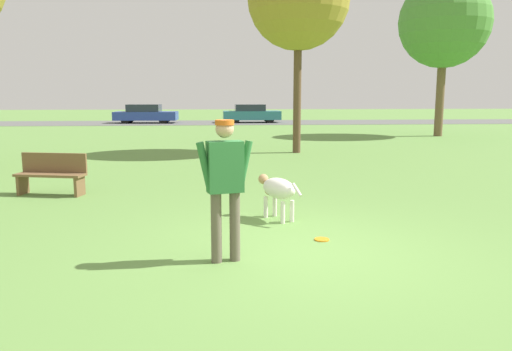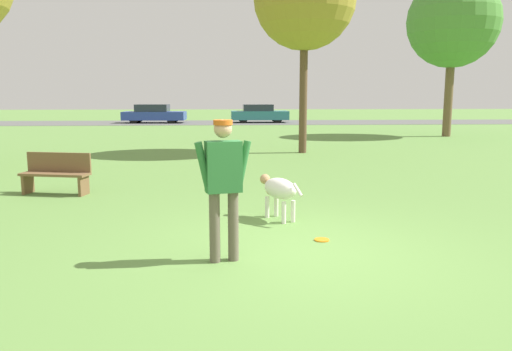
# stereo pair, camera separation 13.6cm
# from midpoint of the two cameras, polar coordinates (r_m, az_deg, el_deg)

# --- Properties ---
(ground_plane) EXTENTS (120.00, 120.00, 0.00)m
(ground_plane) POSITION_cam_midpoint_polar(r_m,az_deg,el_deg) (6.56, 5.56, -8.80)
(ground_plane) COLOR #608C42
(far_road_strip) EXTENTS (120.00, 6.00, 0.01)m
(far_road_strip) POSITION_cam_midpoint_polar(r_m,az_deg,el_deg) (35.71, -1.64, 6.07)
(far_road_strip) COLOR #5B5B59
(far_road_strip) RESTS_ON ground_plane
(person) EXTENTS (0.69, 0.31, 1.73)m
(person) POSITION_cam_midpoint_polar(r_m,az_deg,el_deg) (5.98, -3.09, -0.32)
(person) COLOR #665B4C
(person) RESTS_ON ground_plane
(dog) EXTENTS (0.67, 1.00, 0.70)m
(dog) POSITION_cam_midpoint_polar(r_m,az_deg,el_deg) (8.11, 3.11, -1.61)
(dog) COLOR silver
(dog) RESTS_ON ground_plane
(frisbee) EXTENTS (0.21, 0.21, 0.02)m
(frisbee) POSITION_cam_midpoint_polar(r_m,az_deg,el_deg) (7.12, 8.07, -7.29)
(frisbee) COLOR orange
(frisbee) RESTS_ON ground_plane
(tree_far_right) EXTENTS (4.24, 4.24, 7.46)m
(tree_far_right) POSITION_cam_midpoint_polar(r_m,az_deg,el_deg) (26.01, 21.74, 15.95)
(tree_far_right) COLOR brown
(tree_far_right) RESTS_ON ground_plane
(parked_car_blue) EXTENTS (4.37, 2.01, 1.30)m
(parked_car_blue) POSITION_cam_midpoint_polar(r_m,az_deg,el_deg) (35.89, -11.48, 6.93)
(parked_car_blue) COLOR #284293
(parked_car_blue) RESTS_ON ground_plane
(parked_car_teal) EXTENTS (4.06, 1.84, 1.29)m
(parked_car_teal) POSITION_cam_midpoint_polar(r_m,az_deg,el_deg) (35.62, 0.48, 7.09)
(parked_car_teal) COLOR teal
(parked_car_teal) RESTS_ON ground_plane
(park_bench) EXTENTS (1.45, 0.70, 0.84)m
(park_bench) POSITION_cam_midpoint_polar(r_m,az_deg,el_deg) (10.98, -21.51, 0.38)
(park_bench) COLOR brown
(park_bench) RESTS_ON ground_plane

